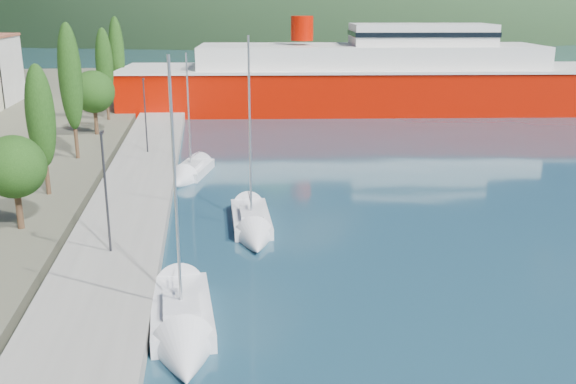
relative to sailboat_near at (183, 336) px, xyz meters
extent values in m
plane|color=#1D4052|center=(5.18, 114.45, -0.32)|extent=(1400.00, 1400.00, 0.00)
cube|color=gray|center=(-3.82, 20.45, 0.08)|extent=(5.00, 88.00, 0.80)
cylinder|color=#47301E|center=(-9.27, 12.61, 1.46)|extent=(0.36, 0.36, 2.16)
sphere|color=#1C3F11|center=(-9.27, 12.61, 3.92)|extent=(3.45, 3.45, 3.45)
cylinder|color=#47301E|center=(-9.27, 19.31, 1.31)|extent=(0.30, 0.30, 1.86)
ellipsoid|color=#1C3F11|center=(-9.27, 19.31, 5.54)|extent=(1.80, 1.80, 6.60)
cylinder|color=#47301E|center=(-9.27, 29.49, 1.55)|extent=(0.30, 0.30, 2.34)
ellipsoid|color=#1C3F11|center=(-9.27, 29.49, 6.88)|extent=(1.80, 1.80, 8.31)
cylinder|color=#47301E|center=(-9.27, 39.24, 1.61)|extent=(0.36, 0.36, 2.47)
sphere|color=#1C3F11|center=(-9.27, 39.24, 4.42)|extent=(3.95, 3.95, 3.95)
cylinder|color=#47301E|center=(-9.27, 47.15, 1.43)|extent=(0.30, 0.30, 2.11)
ellipsoid|color=#1C3F11|center=(-9.27, 47.15, 6.22)|extent=(1.80, 1.80, 7.47)
cylinder|color=#47301E|center=(-9.27, 57.35, 1.53)|extent=(0.30, 0.30, 2.31)
ellipsoid|color=#1C3F11|center=(-9.27, 57.35, 6.78)|extent=(1.80, 1.80, 8.18)
cylinder|color=#2D2D33|center=(-3.82, 8.25, 3.48)|extent=(0.12, 0.12, 6.00)
cube|color=#2D2D33|center=(-3.82, 8.50, 6.48)|extent=(0.15, 0.50, 0.12)
cylinder|color=#2D2D33|center=(-3.82, 30.55, 3.48)|extent=(0.12, 0.12, 6.00)
cube|color=#2D2D33|center=(-3.82, 30.80, 6.48)|extent=(0.15, 0.50, 0.12)
cube|color=silver|center=(-0.13, 2.02, -0.05)|extent=(2.86, 6.19, 0.97)
cube|color=silver|center=(-0.10, 1.62, 0.59)|extent=(1.64, 2.51, 0.38)
cylinder|color=silver|center=(-0.10, 1.62, 5.54)|extent=(0.12, 0.12, 10.21)
cone|color=silver|center=(0.12, -1.84, -0.05)|extent=(2.65, 2.97, 2.47)
cube|color=silver|center=(3.60, 13.75, -0.08)|extent=(2.21, 6.04, 0.85)
cube|color=silver|center=(3.60, 13.35, 0.48)|extent=(1.32, 2.42, 0.33)
cylinder|color=silver|center=(3.60, 13.35, 5.54)|extent=(0.12, 0.12, 10.40)
cone|color=silver|center=(3.58, 9.89, -0.08)|extent=(2.19, 2.82, 2.17)
cube|color=silver|center=(-0.07, 25.88, -0.08)|extent=(3.45, 5.41, 0.86)
cube|color=silver|center=(-0.16, 25.56, 0.49)|extent=(1.80, 2.28, 0.33)
cylinder|color=silver|center=(-0.16, 25.56, 4.64)|extent=(0.12, 0.12, 8.58)
cone|color=silver|center=(-0.93, 22.80, -0.08)|extent=(2.74, 2.84, 2.19)
cube|color=#A80E00|center=(20.85, 54.18, 1.92)|extent=(59.99, 17.84, 5.70)
cube|color=silver|center=(20.85, 54.18, 4.77)|extent=(60.43, 18.24, 0.31)
cube|color=silver|center=(20.85, 54.18, 6.00)|extent=(41.55, 14.01, 3.06)
cube|color=silver|center=(26.93, 53.59, 8.75)|extent=(17.19, 9.13, 2.44)
cylinder|color=#A80E00|center=(12.73, 54.96, 9.46)|extent=(2.65, 2.65, 2.85)
camera|label=1|loc=(1.25, -22.61, 12.50)|focal=40.00mm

